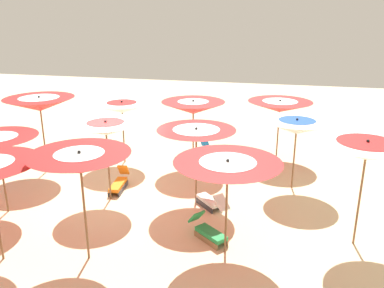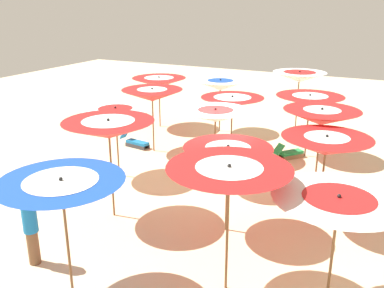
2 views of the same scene
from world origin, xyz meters
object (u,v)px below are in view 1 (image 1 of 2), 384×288
at_px(beach_umbrella_7, 106,128).
at_px(lounger_1, 200,152).
at_px(beach_umbrella_9, 297,127).
at_px(beach_umbrella_13, 193,107).
at_px(beach_umbrella_3, 228,169).
at_px(beach_umbrella_14, 280,106).
at_px(beach_umbrella_8, 196,135).
at_px(lounger_3, 209,232).
at_px(beach_umbrella_4, 367,151).
at_px(beach_umbrella_11, 40,104).
at_px(lounger_0, 119,183).
at_px(beach_umbrella_12, 122,107).
at_px(lounger_2, 211,201).
at_px(beach_umbrella_2, 80,163).

height_order(beach_umbrella_7, lounger_1, beach_umbrella_7).
bearing_deg(beach_umbrella_9, beach_umbrella_13, -19.18).
xyz_separation_m(beach_umbrella_3, beach_umbrella_14, (-0.92, -6.44, -0.06)).
xyz_separation_m(beach_umbrella_3, beach_umbrella_8, (1.18, -2.33, -0.04)).
bearing_deg(beach_umbrella_8, beach_umbrella_14, -117.11).
bearing_deg(lounger_3, beach_umbrella_4, 49.19).
bearing_deg(lounger_1, beach_umbrella_9, 66.99).
bearing_deg(beach_umbrella_11, beach_umbrella_9, -176.57).
height_order(beach_umbrella_4, lounger_0, beach_umbrella_4).
xyz_separation_m(beach_umbrella_8, lounger_3, (-0.72, 1.89, -1.76)).
xyz_separation_m(beach_umbrella_4, lounger_0, (6.45, -1.54, -2.08)).
bearing_deg(beach_umbrella_8, lounger_0, -5.53).
relative_size(beach_umbrella_4, beach_umbrella_9, 1.16).
distance_m(beach_umbrella_4, lounger_3, 3.94).
relative_size(beach_umbrella_3, beach_umbrella_11, 0.89).
bearing_deg(beach_umbrella_7, beach_umbrella_4, 172.23).
bearing_deg(beach_umbrella_12, lounger_0, 108.16).
bearing_deg(beach_umbrella_3, lounger_0, -35.37).
bearing_deg(beach_umbrella_12, beach_umbrella_14, -162.94).
xyz_separation_m(beach_umbrella_14, lounger_0, (4.54, 3.87, -1.73)).
xyz_separation_m(lounger_2, lounger_3, (-0.23, 1.55, -0.00)).
relative_size(beach_umbrella_3, lounger_0, 1.79).
height_order(beach_umbrella_9, lounger_2, beach_umbrella_9).
height_order(beach_umbrella_3, beach_umbrella_9, beach_umbrella_3).
xyz_separation_m(beach_umbrella_8, beach_umbrella_9, (-2.64, -1.55, -0.03)).
xyz_separation_m(beach_umbrella_4, beach_umbrella_9, (1.38, -2.85, -0.35)).
bearing_deg(beach_umbrella_2, lounger_1, -98.51).
distance_m(beach_umbrella_2, beach_umbrella_4, 6.00).
distance_m(beach_umbrella_7, beach_umbrella_12, 3.01).
bearing_deg(beach_umbrella_4, beach_umbrella_8, -17.96).
bearing_deg(beach_umbrella_7, beach_umbrella_9, -158.67).
bearing_deg(beach_umbrella_4, beach_umbrella_9, -64.21).
relative_size(beach_umbrella_4, beach_umbrella_12, 1.14).
distance_m(beach_umbrella_8, lounger_1, 4.01).
xyz_separation_m(beach_umbrella_2, lounger_1, (-1.01, -6.77, -2.00)).
distance_m(beach_umbrella_7, beach_umbrella_13, 3.57).
distance_m(beach_umbrella_3, lounger_0, 4.79).
relative_size(beach_umbrella_8, beach_umbrella_13, 0.93).
bearing_deg(beach_umbrella_14, lounger_2, 70.06).
distance_m(beach_umbrella_4, beach_umbrella_7, 6.50).
distance_m(beach_umbrella_7, lounger_2, 3.47).
xyz_separation_m(beach_umbrella_9, lounger_3, (1.92, 3.44, -1.73)).
bearing_deg(beach_umbrella_7, beach_umbrella_3, 152.06).
height_order(beach_umbrella_7, beach_umbrella_9, beach_umbrella_7).
relative_size(lounger_0, lounger_3, 1.18).
relative_size(beach_umbrella_14, lounger_3, 2.10).
bearing_deg(lounger_3, beach_umbrella_13, 146.45).
bearing_deg(lounger_1, beach_umbrella_8, 18.72).
xyz_separation_m(beach_umbrella_7, beach_umbrella_14, (-4.52, -4.53, -0.17)).
bearing_deg(beach_umbrella_14, lounger_1, 11.44).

